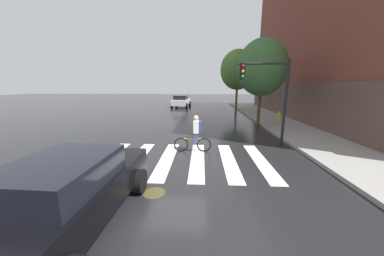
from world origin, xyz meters
name	(u,v)px	position (x,y,z in m)	size (l,w,h in m)	color
ground_plane	(177,160)	(0.00, 0.00, 0.00)	(120.00, 120.00, 0.00)	black
crosswalk_stripes	(182,160)	(0.21, 0.00, 0.01)	(6.91, 4.11, 0.01)	silver
manhole_cover	(154,193)	(-0.34, -2.59, 0.00)	(0.64, 0.64, 0.01)	#473D1E
sedan_near	(69,193)	(-1.75, -4.04, 0.82)	(2.27, 4.65, 1.59)	black
sedan_mid	(181,101)	(-1.90, 19.74, 0.85)	(2.50, 4.87, 1.64)	silver
cyclist	(195,134)	(0.71, 1.04, 0.84)	(1.71, 0.36, 1.69)	black
traffic_light_near	(269,88)	(4.25, 2.28, 2.86)	(2.47, 0.28, 4.20)	black
fire_hydrant	(279,116)	(7.28, 8.56, 0.53)	(0.33, 0.22, 0.78)	gold
street_tree_near	(262,68)	(5.30, 7.44, 4.24)	(3.53, 3.53, 6.28)	#4C3823
street_tree_mid	(238,70)	(5.03, 15.94, 4.70)	(3.92, 3.92, 6.96)	#4C3823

